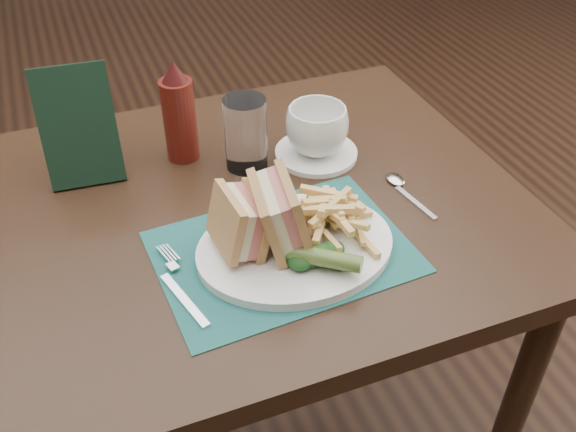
{
  "coord_description": "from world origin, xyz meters",
  "views": [
    {
      "loc": [
        -0.25,
        -1.31,
        1.4
      ],
      "look_at": [
        0.02,
        -0.61,
        0.8
      ],
      "focal_mm": 40.0,
      "sensor_mm": 36.0,
      "label": 1
    }
  ],
  "objects_px": {
    "plate": "(295,247)",
    "sandwich_half_b": "(267,215)",
    "coffee_cup": "(317,130)",
    "drinking_glass": "(246,133)",
    "sandwich_half_a": "(226,225)",
    "saucer": "(316,153)",
    "ketchup_bottle": "(179,111)",
    "check_presenter": "(78,127)",
    "placemat": "(283,252)",
    "table_main": "(257,348)"
  },
  "relations": [
    {
      "from": "placemat",
      "to": "sandwich_half_a",
      "type": "xyz_separation_m",
      "value": [
        -0.08,
        0.01,
        0.07
      ]
    },
    {
      "from": "plate",
      "to": "saucer",
      "type": "xyz_separation_m",
      "value": [
        0.13,
        0.23,
        -0.0
      ]
    },
    {
      "from": "sandwich_half_b",
      "to": "drinking_glass",
      "type": "bearing_deg",
      "value": 87.55
    },
    {
      "from": "saucer",
      "to": "check_presenter",
      "type": "distance_m",
      "value": 0.41
    },
    {
      "from": "placemat",
      "to": "sandwich_half_b",
      "type": "distance_m",
      "value": 0.08
    },
    {
      "from": "placemat",
      "to": "saucer",
      "type": "relative_size",
      "value": 2.48
    },
    {
      "from": "saucer",
      "to": "ketchup_bottle",
      "type": "height_order",
      "value": "ketchup_bottle"
    },
    {
      "from": "sandwich_half_a",
      "to": "coffee_cup",
      "type": "height_order",
      "value": "sandwich_half_a"
    },
    {
      "from": "sandwich_half_a",
      "to": "check_presenter",
      "type": "height_order",
      "value": "check_presenter"
    },
    {
      "from": "sandwich_half_a",
      "to": "table_main",
      "type": "bearing_deg",
      "value": 54.47
    },
    {
      "from": "coffee_cup",
      "to": "placemat",
      "type": "bearing_deg",
      "value": -123.78
    },
    {
      "from": "sandwich_half_a",
      "to": "ketchup_bottle",
      "type": "height_order",
      "value": "ketchup_bottle"
    },
    {
      "from": "plate",
      "to": "saucer",
      "type": "bearing_deg",
      "value": 60.52
    },
    {
      "from": "placemat",
      "to": "drinking_glass",
      "type": "distance_m",
      "value": 0.25
    },
    {
      "from": "placemat",
      "to": "saucer",
      "type": "height_order",
      "value": "saucer"
    },
    {
      "from": "table_main",
      "to": "ketchup_bottle",
      "type": "relative_size",
      "value": 4.84
    },
    {
      "from": "placemat",
      "to": "drinking_glass",
      "type": "height_order",
      "value": "drinking_glass"
    },
    {
      "from": "plate",
      "to": "sandwich_half_a",
      "type": "distance_m",
      "value": 0.11
    },
    {
      "from": "sandwich_half_b",
      "to": "saucer",
      "type": "distance_m",
      "value": 0.29
    },
    {
      "from": "plate",
      "to": "check_presenter",
      "type": "height_order",
      "value": "check_presenter"
    },
    {
      "from": "sandwich_half_b",
      "to": "saucer",
      "type": "bearing_deg",
      "value": 60.47
    },
    {
      "from": "table_main",
      "to": "check_presenter",
      "type": "height_order",
      "value": "check_presenter"
    },
    {
      "from": "sandwich_half_b",
      "to": "coffee_cup",
      "type": "bearing_deg",
      "value": 60.47
    },
    {
      "from": "plate",
      "to": "ketchup_bottle",
      "type": "relative_size",
      "value": 1.61
    },
    {
      "from": "placemat",
      "to": "check_presenter",
      "type": "height_order",
      "value": "check_presenter"
    },
    {
      "from": "plate",
      "to": "sandwich_half_b",
      "type": "distance_m",
      "value": 0.08
    },
    {
      "from": "saucer",
      "to": "plate",
      "type": "bearing_deg",
      "value": -119.89
    },
    {
      "from": "placemat",
      "to": "check_presenter",
      "type": "relative_size",
      "value": 1.84
    },
    {
      "from": "ketchup_bottle",
      "to": "drinking_glass",
      "type": "bearing_deg",
      "value": -34.75
    },
    {
      "from": "coffee_cup",
      "to": "drinking_glass",
      "type": "distance_m",
      "value": 0.13
    },
    {
      "from": "placemat",
      "to": "check_presenter",
      "type": "bearing_deg",
      "value": 128.21
    },
    {
      "from": "plate",
      "to": "drinking_glass",
      "type": "height_order",
      "value": "drinking_glass"
    },
    {
      "from": "saucer",
      "to": "drinking_glass",
      "type": "distance_m",
      "value": 0.14
    },
    {
      "from": "sandwich_half_b",
      "to": "ketchup_bottle",
      "type": "bearing_deg",
      "value": 108.3
    },
    {
      "from": "coffee_cup",
      "to": "check_presenter",
      "type": "height_order",
      "value": "check_presenter"
    },
    {
      "from": "sandwich_half_a",
      "to": "coffee_cup",
      "type": "distance_m",
      "value": 0.31
    },
    {
      "from": "plate",
      "to": "drinking_glass",
      "type": "relative_size",
      "value": 2.31
    },
    {
      "from": "plate",
      "to": "drinking_glass",
      "type": "bearing_deg",
      "value": 89.01
    },
    {
      "from": "saucer",
      "to": "ketchup_bottle",
      "type": "distance_m",
      "value": 0.26
    },
    {
      "from": "sandwich_half_a",
      "to": "saucer",
      "type": "xyz_separation_m",
      "value": [
        0.23,
        0.21,
        -0.06
      ]
    },
    {
      "from": "placemat",
      "to": "coffee_cup",
      "type": "distance_m",
      "value": 0.28
    },
    {
      "from": "placemat",
      "to": "coffee_cup",
      "type": "bearing_deg",
      "value": 56.22
    },
    {
      "from": "table_main",
      "to": "sandwich_half_a",
      "type": "height_order",
      "value": "sandwich_half_a"
    },
    {
      "from": "sandwich_half_a",
      "to": "saucer",
      "type": "relative_size",
      "value": 0.64
    },
    {
      "from": "sandwich_half_b",
      "to": "drinking_glass",
      "type": "xyz_separation_m",
      "value": [
        0.05,
        0.24,
        -0.01
      ]
    },
    {
      "from": "check_presenter",
      "to": "saucer",
      "type": "bearing_deg",
      "value": -7.89
    },
    {
      "from": "placemat",
      "to": "ketchup_bottle",
      "type": "bearing_deg",
      "value": 103.6
    },
    {
      "from": "sandwich_half_b",
      "to": "coffee_cup",
      "type": "relative_size",
      "value": 1.03
    },
    {
      "from": "sandwich_half_a",
      "to": "coffee_cup",
      "type": "bearing_deg",
      "value": 37.85
    },
    {
      "from": "sandwich_half_a",
      "to": "check_presenter",
      "type": "bearing_deg",
      "value": 114.24
    }
  ]
}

